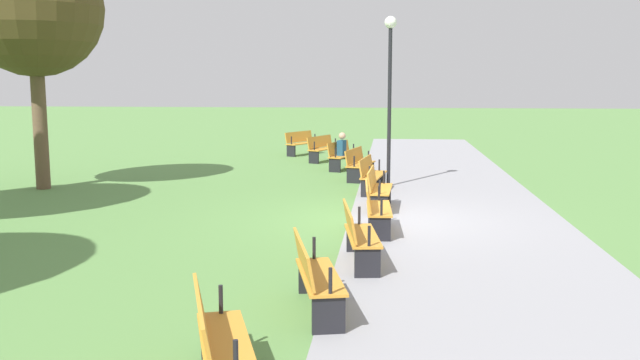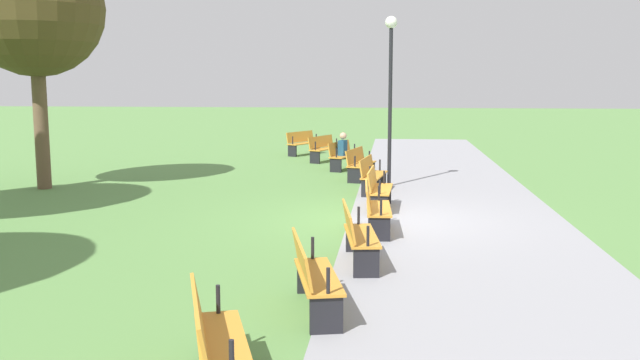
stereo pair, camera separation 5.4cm
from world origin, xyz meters
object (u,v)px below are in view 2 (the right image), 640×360
at_px(bench_1, 324,148).
at_px(lamp_post, 391,71).
at_px(bench_0, 303,143).
at_px(bench_6, 375,207).
at_px(bench_2, 343,155).
at_px(bench_3, 359,163).
at_px(bench_9, 215,341).
at_px(bench_4, 372,174).
at_px(bench_8, 313,275).
at_px(bench_7, 357,234).
at_px(person_seated, 345,150).
at_px(bench_5, 378,188).
at_px(tree_0, 34,9).

relative_size(bench_1, lamp_post, 0.38).
relative_size(bench_0, bench_6, 1.00).
relative_size(bench_2, bench_3, 1.00).
bearing_deg(bench_9, bench_3, 158.85).
bearing_deg(bench_4, bench_8, 5.31).
relative_size(bench_6, bench_8, 0.97).
bearing_deg(bench_9, bench_7, 148.32).
distance_m(bench_3, bench_4, 2.31).
distance_m(bench_4, bench_6, 4.62).
bearing_deg(bench_4, person_seated, -159.30).
distance_m(bench_8, lamp_post, 10.68).
bearing_deg(lamp_post, bench_3, -143.32).
height_order(bench_5, bench_8, same).
relative_size(bench_4, bench_8, 0.99).
height_order(bench_1, bench_6, same).
height_order(bench_7, bench_9, same).
relative_size(bench_3, tree_0, 0.26).
bearing_deg(lamp_post, bench_9, -6.75).
bearing_deg(bench_3, tree_0, -59.46).
bearing_deg(bench_7, bench_1, 179.96).
height_order(bench_1, bench_9, same).
bearing_deg(tree_0, bench_4, 91.79).
height_order(bench_4, person_seated, person_seated).
xyz_separation_m(bench_6, bench_7, (2.30, -0.21, 0.00)).
xyz_separation_m(bench_5, bench_7, (4.62, -0.21, 0.00)).
distance_m(person_seated, tree_0, 9.73).
height_order(bench_4, tree_0, tree_0).
bearing_deg(bench_2, bench_7, 23.79).
xyz_separation_m(bench_3, tree_0, (2.54, -8.16, 4.16)).
bearing_deg(tree_0, lamp_post, 98.78).
bearing_deg(bench_0, lamp_post, 52.83).
bearing_deg(bench_1, bench_9, 26.45).
distance_m(bench_7, lamp_post, 8.47).
xyz_separation_m(bench_3, bench_4, (2.27, 0.42, 0.00)).
distance_m(bench_5, bench_7, 4.62).
distance_m(bench_3, bench_9, 13.71).
relative_size(bench_0, bench_1, 0.98).
distance_m(bench_5, tree_0, 9.94).
distance_m(bench_8, bench_9, 2.31).
relative_size(bench_5, tree_0, 0.26).
bearing_deg(bench_2, bench_0, -137.78).
relative_size(bench_5, person_seated, 1.38).
bearing_deg(bench_3, bench_8, 13.23).
bearing_deg(tree_0, bench_5, 76.96).
bearing_deg(bench_1, bench_4, 39.61).
distance_m(bench_6, tree_0, 10.65).
relative_size(bench_8, lamp_post, 0.38).
relative_size(bench_7, bench_8, 0.99).
height_order(bench_0, bench_8, same).
bearing_deg(bench_8, bench_7, 156.24).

